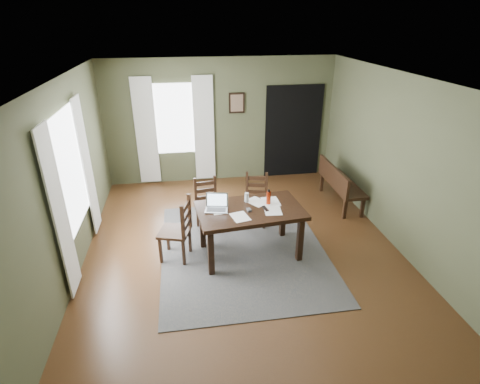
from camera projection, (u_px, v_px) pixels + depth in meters
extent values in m
cube|color=#492C16|center=(243.00, 250.00, 6.11)|extent=(5.00, 6.00, 0.01)
cube|color=#484D32|center=(221.00, 121.00, 8.21)|extent=(5.00, 0.02, 2.70)
cube|color=#484D32|center=(307.00, 322.00, 2.85)|extent=(5.00, 0.02, 2.70)
cube|color=#484D32|center=(65.00, 184.00, 5.18)|extent=(0.02, 6.00, 2.70)
cube|color=#484D32|center=(400.00, 164.00, 5.88)|extent=(0.02, 6.00, 2.70)
cube|color=white|center=(244.00, 79.00, 4.95)|extent=(5.00, 6.00, 0.02)
cube|color=#414141|center=(243.00, 249.00, 6.11)|extent=(2.60, 3.20, 0.01)
cube|color=black|center=(250.00, 210.00, 5.69)|extent=(1.68, 1.11, 0.06)
cube|color=black|center=(250.00, 214.00, 5.71)|extent=(1.49, 0.92, 0.05)
cube|color=black|center=(211.00, 254.00, 5.39)|extent=(0.09, 0.09, 0.68)
cube|color=black|center=(202.00, 228.00, 6.04)|extent=(0.09, 0.09, 0.68)
cube|color=black|center=(300.00, 241.00, 5.70)|extent=(0.09, 0.09, 0.68)
cube|color=black|center=(283.00, 218.00, 6.35)|extent=(0.09, 0.09, 0.68)
cube|color=black|center=(174.00, 232.00, 5.71)|extent=(0.56, 0.56, 0.04)
cube|color=black|center=(168.00, 238.00, 6.00)|extent=(0.05, 0.05, 0.44)
cube|color=black|center=(190.00, 240.00, 5.95)|extent=(0.05, 0.05, 0.44)
cube|color=black|center=(161.00, 251.00, 5.68)|extent=(0.05, 0.05, 0.44)
cube|color=black|center=(184.00, 253.00, 5.63)|extent=(0.05, 0.05, 0.44)
cube|color=black|center=(189.00, 210.00, 5.74)|extent=(0.06, 0.06, 0.55)
cube|color=black|center=(183.00, 223.00, 5.39)|extent=(0.06, 0.06, 0.55)
cube|color=black|center=(187.00, 225.00, 5.63)|extent=(0.12, 0.32, 0.07)
cube|color=black|center=(186.00, 216.00, 5.56)|extent=(0.12, 0.32, 0.07)
cube|color=black|center=(186.00, 207.00, 5.50)|extent=(0.12, 0.32, 0.07)
cube|color=black|center=(208.00, 208.00, 6.48)|extent=(0.47, 0.47, 0.04)
cube|color=black|center=(202.00, 225.00, 6.39)|extent=(0.04, 0.04, 0.40)
cube|color=black|center=(198.00, 216.00, 6.68)|extent=(0.04, 0.04, 0.40)
cube|color=black|center=(220.00, 223.00, 6.48)|extent=(0.04, 0.04, 0.40)
cube|color=black|center=(216.00, 214.00, 6.77)|extent=(0.04, 0.04, 0.40)
cube|color=black|center=(195.00, 192.00, 6.48)|extent=(0.05, 0.05, 0.51)
cube|color=black|center=(215.00, 189.00, 6.58)|extent=(0.05, 0.05, 0.51)
cube|color=black|center=(206.00, 197.00, 6.59)|extent=(0.30, 0.07, 0.07)
cube|color=black|center=(205.00, 190.00, 6.53)|extent=(0.30, 0.07, 0.07)
cube|color=black|center=(205.00, 183.00, 6.47)|extent=(0.30, 0.07, 0.07)
cube|color=black|center=(256.00, 203.00, 6.69)|extent=(0.50, 0.50, 0.04)
cube|color=black|center=(246.00, 217.00, 6.65)|extent=(0.05, 0.05, 0.40)
cube|color=black|center=(247.00, 209.00, 6.94)|extent=(0.05, 0.05, 0.40)
cube|color=black|center=(264.00, 218.00, 6.62)|extent=(0.05, 0.05, 0.40)
cube|color=black|center=(265.00, 210.00, 6.91)|extent=(0.05, 0.05, 0.40)
cube|color=black|center=(247.00, 185.00, 6.76)|extent=(0.05, 0.05, 0.51)
cube|color=black|center=(266.00, 186.00, 6.72)|extent=(0.05, 0.05, 0.51)
cube|color=black|center=(256.00, 192.00, 6.80)|extent=(0.30, 0.10, 0.07)
cube|color=black|center=(257.00, 185.00, 6.74)|extent=(0.30, 0.10, 0.07)
cube|color=black|center=(257.00, 178.00, 6.68)|extent=(0.30, 0.10, 0.07)
cube|color=black|center=(342.00, 184.00, 7.44)|extent=(0.46, 1.43, 0.06)
cube|color=black|center=(362.00, 208.00, 7.01)|extent=(0.06, 0.06, 0.40)
cube|color=black|center=(345.00, 209.00, 6.96)|extent=(0.06, 0.06, 0.40)
cube|color=black|center=(337.00, 181.00, 8.11)|extent=(0.06, 0.06, 0.40)
cube|color=black|center=(322.00, 182.00, 8.06)|extent=(0.06, 0.06, 0.40)
cube|color=black|center=(333.00, 175.00, 7.32)|extent=(0.05, 1.43, 0.35)
cube|color=#B7B7BC|center=(216.00, 210.00, 5.62)|extent=(0.38, 0.29, 0.02)
cube|color=#B7B7BC|center=(217.00, 200.00, 5.68)|extent=(0.34, 0.12, 0.22)
cube|color=silver|center=(217.00, 200.00, 5.67)|extent=(0.30, 0.10, 0.18)
cube|color=#3F3F42|center=(216.00, 210.00, 5.61)|extent=(0.31, 0.19, 0.00)
cube|color=#3F3F42|center=(249.00, 210.00, 5.60)|extent=(0.07, 0.10, 0.03)
cube|color=black|center=(265.00, 209.00, 5.66)|extent=(0.07, 0.17, 0.02)
cylinder|color=silver|center=(247.00, 197.00, 5.86)|extent=(0.09, 0.09, 0.15)
cylinder|color=#AD290D|center=(269.00, 198.00, 5.78)|extent=(0.08, 0.08, 0.21)
cylinder|color=black|center=(269.00, 191.00, 5.72)|extent=(0.05, 0.05, 0.03)
cube|color=white|center=(219.00, 210.00, 5.62)|extent=(0.23, 0.29, 0.00)
cube|color=white|center=(273.00, 210.00, 5.62)|extent=(0.28, 0.35, 0.00)
cube|color=white|center=(257.00, 202.00, 5.88)|extent=(0.38, 0.40, 0.00)
cube|color=white|center=(271.00, 201.00, 5.89)|extent=(0.26, 0.34, 0.00)
cube|color=white|center=(240.00, 217.00, 5.44)|extent=(0.30, 0.35, 0.00)
cube|color=white|center=(70.00, 172.00, 5.32)|extent=(0.01, 1.30, 1.70)
cube|color=white|center=(174.00, 119.00, 8.00)|extent=(1.00, 0.01, 1.50)
cube|color=silver|center=(60.00, 214.00, 4.70)|extent=(0.03, 0.48, 2.30)
cube|color=silver|center=(87.00, 167.00, 6.16)|extent=(0.03, 0.48, 2.30)
cube|color=silver|center=(146.00, 132.00, 7.99)|extent=(0.44, 0.03, 2.30)
cube|color=silver|center=(204.00, 130.00, 8.17)|extent=(0.44, 0.03, 2.30)
cube|color=black|center=(237.00, 103.00, 8.06)|extent=(0.34, 0.03, 0.44)
cube|color=brown|center=(237.00, 103.00, 8.05)|extent=(0.27, 0.01, 0.36)
cube|color=black|center=(293.00, 132.00, 8.54)|extent=(1.30, 0.03, 2.10)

